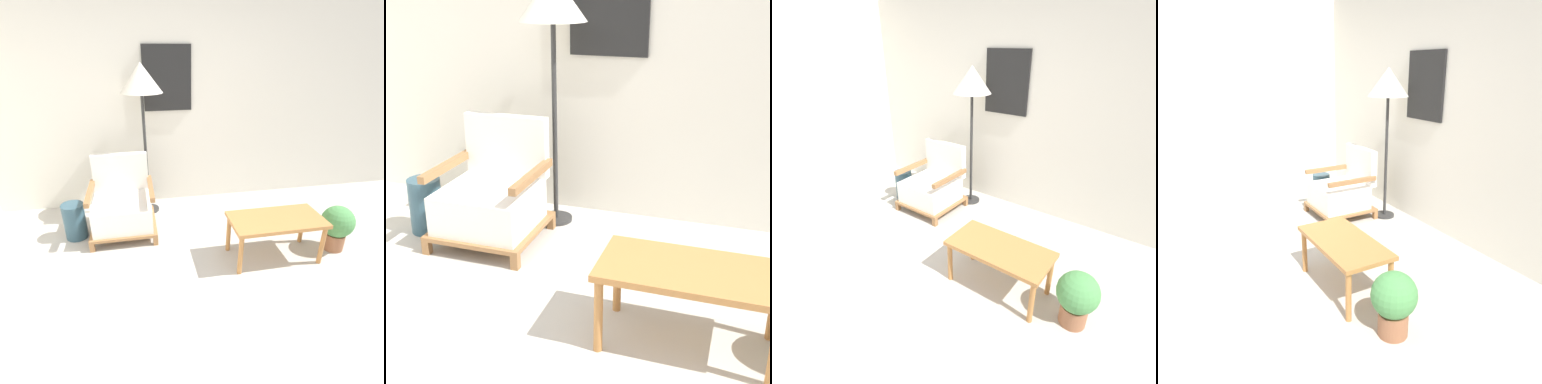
% 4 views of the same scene
% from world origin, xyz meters
% --- Properties ---
extents(ground_plane, '(14.00, 14.00, 0.00)m').
position_xyz_m(ground_plane, '(0.00, 0.00, 0.00)').
color(ground_plane, '#B7B2A8').
extents(wall_back, '(8.00, 0.09, 2.70)m').
position_xyz_m(wall_back, '(-0.00, 2.44, 1.35)').
color(wall_back, silver).
rests_on(wall_back, ground_plane).
extents(armchair, '(0.69, 0.67, 0.82)m').
position_xyz_m(armchair, '(-0.80, 1.70, 0.30)').
color(armchair, olive).
rests_on(armchair, ground_plane).
extents(floor_lamp, '(0.46, 0.46, 1.74)m').
position_xyz_m(floor_lamp, '(-0.50, 2.13, 1.53)').
color(floor_lamp, '#2D2D2D').
rests_on(floor_lamp, ground_plane).
extents(coffee_table, '(0.88, 0.44, 0.43)m').
position_xyz_m(coffee_table, '(0.63, 0.95, 0.37)').
color(coffee_table, '#B2753D').
rests_on(coffee_table, ground_plane).
extents(vase, '(0.23, 0.23, 0.40)m').
position_xyz_m(vase, '(-1.31, 1.66, 0.20)').
color(vase, '#2D4C5B').
rests_on(vase, ground_plane).
extents(potted_plant, '(0.32, 0.32, 0.47)m').
position_xyz_m(potted_plant, '(1.30, 0.96, 0.27)').
color(potted_plant, '#935B3D').
rests_on(potted_plant, ground_plane).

